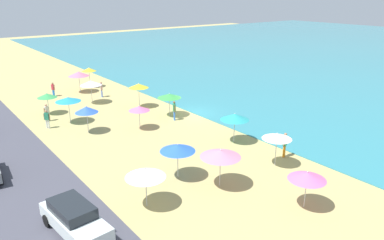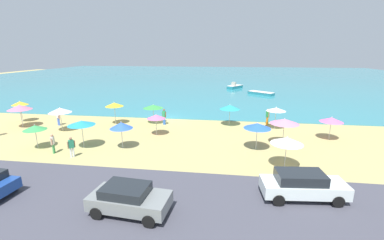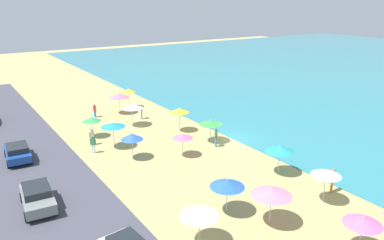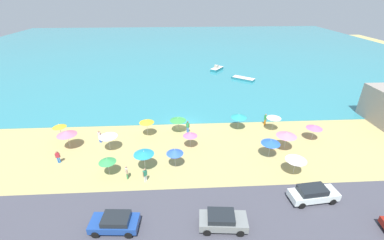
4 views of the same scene
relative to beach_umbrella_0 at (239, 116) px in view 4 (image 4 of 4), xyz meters
name	(u,v)px [view 4 (image 4 of 4)]	position (x,y,z in m)	size (l,w,h in m)	color
ground_plane	(184,124)	(-7.74, 1.92, -2.10)	(160.00, 160.00, 0.00)	tan
sea	(179,48)	(-7.74, 56.92, -2.08)	(150.00, 110.00, 0.05)	teal
coastal_road	(190,221)	(-7.74, -16.08, -2.07)	(80.00, 8.00, 0.06)	#43434E
beach_umbrella_0	(239,116)	(0.00, 0.00, 0.00)	(2.25, 2.25, 2.41)	#B2B2B7
beach_umbrella_1	(271,142)	(2.22, -6.98, -0.04)	(2.23, 2.23, 2.35)	#B2B2B7
beach_umbrella_2	(59,126)	(-23.99, -1.77, 0.12)	(1.73, 1.73, 2.50)	#B2B2B7
beach_umbrella_3	(190,134)	(-7.11, -4.39, -0.24)	(1.81, 1.81, 2.13)	#B2B2B7
beach_umbrella_4	(144,153)	(-12.37, -8.59, 0.09)	(2.23, 2.23, 2.45)	#B2B2B7
beach_umbrella_5	(287,134)	(4.65, -5.57, 0.06)	(2.47, 2.47, 2.45)	#B2B2B7
beach_umbrella_6	(274,117)	(4.78, -0.67, 0.03)	(2.00, 2.00, 2.39)	#B2B2B7
beach_umbrella_7	(107,161)	(-16.15, -9.31, -0.25)	(1.84, 1.84, 2.12)	#B2B2B7
beach_umbrella_8	(108,135)	(-17.14, -4.45, 0.10)	(2.24, 2.24, 2.52)	#B2B2B7
beach_umbrella_9	(296,158)	(3.88, -10.27, -0.08)	(2.24, 2.24, 2.33)	#B2B2B7
beach_umbrella_10	(175,151)	(-9.00, -8.28, -0.07)	(1.90, 1.90, 2.36)	#B2B2B7
beach_umbrella_11	(315,127)	(9.26, -3.45, -0.19)	(2.06, 2.06, 2.19)	#B2B2B7
beach_umbrella_12	(178,119)	(-8.59, -0.29, -0.13)	(2.25, 2.25, 2.24)	#B2B2B7
beach_umbrella_13	(66,133)	(-22.34, -3.72, 0.10)	(2.40, 2.40, 2.54)	#B2B2B7
beach_umbrella_14	(147,121)	(-12.79, -1.19, 0.16)	(1.99, 1.99, 2.55)	#B2B2B7
bather_0	(99,136)	(-18.84, -2.56, -1.13)	(0.54, 0.34, 1.74)	#456BD7
bather_1	(145,174)	(-12.10, -10.67, -1.17)	(0.42, 0.44, 1.66)	silver
bather_2	(265,119)	(4.22, 0.94, -1.07)	(0.35, 0.53, 1.83)	orange
bather_3	(188,126)	(-7.26, -0.66, -1.08)	(0.52, 0.35, 1.81)	#3674DC
bather_4	(127,172)	(-14.09, -10.09, -1.19)	(0.33, 0.54, 1.63)	#3E9954
bather_5	(58,156)	(-22.47, -6.79, -1.21)	(0.56, 0.30, 1.60)	blue
parked_car_0	(223,220)	(-5.05, -16.91, -1.26)	(4.14, 2.25, 1.47)	gray
parked_car_3	(313,194)	(3.95, -14.34, -1.23)	(4.67, 2.15, 1.56)	silver
parked_car_4	(115,222)	(-13.98, -16.58, -1.29)	(4.08, 2.19, 1.40)	#1D4192
skiff_nearshore	(243,79)	(6.00, 21.91, -1.77)	(4.91, 4.21, 0.55)	teal
skiff_offshore	(217,69)	(1.28, 29.71, -1.64)	(3.65, 4.25, 1.43)	teal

